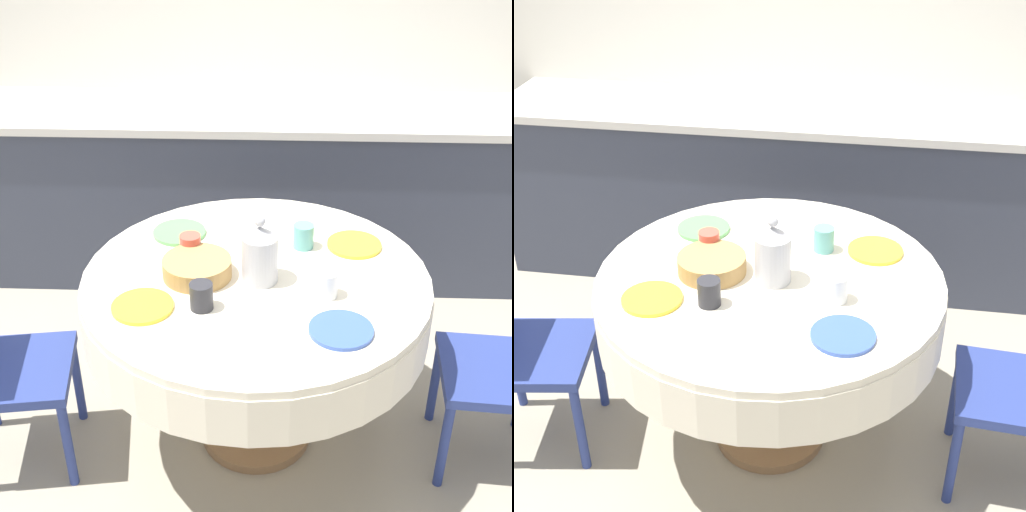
% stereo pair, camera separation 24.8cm
% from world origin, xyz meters
% --- Properties ---
extents(ground_plane, '(12.00, 12.00, 0.00)m').
position_xyz_m(ground_plane, '(0.00, 0.00, 0.00)').
color(ground_plane, '#9E937F').
extents(wall_back, '(7.00, 0.05, 2.60)m').
position_xyz_m(wall_back, '(0.00, 1.66, 1.30)').
color(wall_back, silver).
rests_on(wall_back, ground_plane).
extents(kitchen_counter, '(3.24, 0.64, 0.92)m').
position_xyz_m(kitchen_counter, '(0.00, 1.33, 0.46)').
color(kitchen_counter, '#383D4C').
rests_on(kitchen_counter, ground_plane).
extents(dining_table, '(1.25, 1.25, 0.77)m').
position_xyz_m(dining_table, '(0.00, 0.00, 0.64)').
color(dining_table, olive).
rests_on(dining_table, ground_plane).
extents(plate_near_left, '(0.21, 0.21, 0.01)m').
position_xyz_m(plate_near_left, '(-0.37, -0.22, 0.77)').
color(plate_near_left, yellow).
rests_on(plate_near_left, dining_table).
extents(cup_near_left, '(0.08, 0.08, 0.09)m').
position_xyz_m(cup_near_left, '(-0.17, -0.21, 0.81)').
color(cup_near_left, '#28282D').
rests_on(cup_near_left, dining_table).
extents(plate_near_right, '(0.21, 0.21, 0.01)m').
position_xyz_m(plate_near_right, '(0.28, -0.32, 0.77)').
color(plate_near_right, '#3856AD').
rests_on(plate_near_right, dining_table).
extents(cup_near_right, '(0.08, 0.08, 0.09)m').
position_xyz_m(cup_near_right, '(0.24, -0.12, 0.81)').
color(cup_near_right, white).
rests_on(cup_near_right, dining_table).
extents(plate_far_left, '(0.21, 0.21, 0.01)m').
position_xyz_m(plate_far_left, '(-0.31, 0.29, 0.77)').
color(plate_far_left, '#5BA85B').
rests_on(plate_far_left, dining_table).
extents(cup_far_left, '(0.08, 0.08, 0.09)m').
position_xyz_m(cup_far_left, '(-0.24, 0.11, 0.81)').
color(cup_far_left, '#CC4C3D').
rests_on(cup_far_left, dining_table).
extents(plate_far_right, '(0.21, 0.21, 0.01)m').
position_xyz_m(plate_far_right, '(0.36, 0.22, 0.77)').
color(plate_far_right, yellow).
rests_on(plate_far_right, dining_table).
extents(cup_far_right, '(0.08, 0.08, 0.09)m').
position_xyz_m(cup_far_right, '(0.17, 0.21, 0.81)').
color(cup_far_right, '#5BA39E').
rests_on(cup_far_right, dining_table).
extents(coffee_carafe, '(0.13, 0.13, 0.25)m').
position_xyz_m(coffee_carafe, '(0.01, -0.03, 0.87)').
color(coffee_carafe, '#B2B2B7').
rests_on(coffee_carafe, dining_table).
extents(bread_basket, '(0.25, 0.25, 0.07)m').
position_xyz_m(bread_basket, '(-0.21, -0.01, 0.80)').
color(bread_basket, '#AD844C').
rests_on(bread_basket, dining_table).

